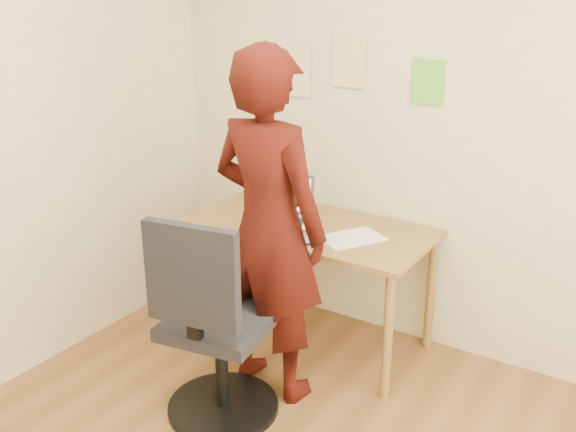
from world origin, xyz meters
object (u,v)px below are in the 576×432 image
Objects in this scene: desk at (309,239)px; office_chair at (213,336)px; laptop at (283,212)px; phone at (310,240)px; person at (269,228)px.

desk is 0.93m from office_chair.
office_chair is at bearing -101.35° from laptop.
desk is at bearing 131.99° from phone.
desk is 0.78× the size of person.
laptop is 0.97m from office_chair.
office_chair is 0.59m from person.
person is (0.06, 0.39, 0.44)m from office_chair.
person is at bearing -81.79° from desk.
phone is 0.76m from office_chair.
desk is 0.22m from laptop.
desk is 0.58m from person.
desk is 3.26× the size of laptop.
office_chair reaches higher than phone.
phone reaches higher than desk.
laptop is at bearing 92.27° from office_chair.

